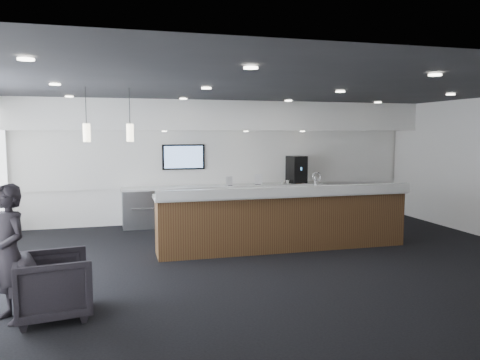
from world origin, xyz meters
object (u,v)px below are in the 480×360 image
object	(u,v)px
coffee_machine	(296,170)
lounge_guest	(9,253)
service_counter	(284,220)
armchair	(54,285)

from	to	relation	value
coffee_machine	lounge_guest	size ratio (longest dim) A/B	0.42
service_counter	coffee_machine	world-z (taller)	coffee_machine
armchair	lounge_guest	world-z (taller)	lounge_guest
lounge_guest	armchair	bearing A→B (deg)	51.96
lounge_guest	coffee_machine	bearing A→B (deg)	95.27
service_counter	armchair	xyz separation A→B (m)	(-3.90, -2.40, -0.18)
armchair	lounge_guest	distance (m)	0.65
armchair	lounge_guest	bearing A→B (deg)	81.05
coffee_machine	armchair	size ratio (longest dim) A/B	0.80
service_counter	lounge_guest	world-z (taller)	lounge_guest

